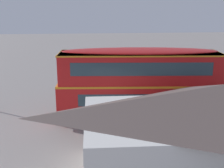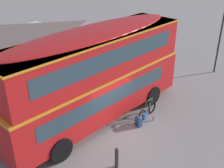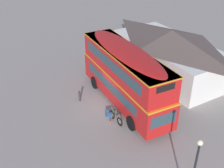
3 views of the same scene
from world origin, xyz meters
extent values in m
plane|color=gray|center=(0.00, 0.00, 0.00)|extent=(120.00, 120.00, 0.00)
cylinder|color=black|center=(3.58, 2.24, 0.55)|extent=(1.12, 0.37, 1.10)
cylinder|color=black|center=(3.38, -0.13, 0.55)|extent=(1.12, 0.37, 1.10)
cylinder|color=black|center=(-2.79, 2.77, 0.55)|extent=(1.12, 0.37, 1.10)
cylinder|color=black|center=(-2.99, 0.39, 0.55)|extent=(1.12, 0.37, 1.10)
cube|color=red|center=(0.30, 1.32, 1.52)|extent=(10.47, 3.33, 2.10)
cube|color=orange|center=(0.30, 1.32, 2.60)|extent=(10.50, 3.36, 0.12)
cube|color=red|center=(0.30, 1.32, 3.58)|extent=(10.16, 3.26, 1.90)
ellipsoid|color=red|center=(0.30, 1.32, 4.61)|extent=(9.95, 3.19, 0.36)
cube|color=#2D424C|center=(5.41, 0.90, 1.77)|extent=(0.23, 2.05, 0.90)
cube|color=black|center=(5.28, 0.91, 4.10)|extent=(0.17, 1.38, 0.44)
cube|color=#2D424C|center=(-0.01, 0.10, 1.82)|extent=(8.01, 0.70, 0.76)
cube|color=#2D424C|center=(0.20, 0.11, 3.73)|extent=(8.42, 0.73, 0.80)
cube|color=#2D424C|center=(0.20, 2.57, 1.82)|extent=(8.01, 0.70, 0.76)
cube|color=#2D424C|center=(0.40, 2.53, 3.73)|extent=(8.42, 0.73, 0.80)
cube|color=orange|center=(0.30, 1.32, 4.49)|extent=(10.27, 3.35, 0.08)
torus|color=black|center=(2.58, -0.62, 0.34)|extent=(0.68, 0.10, 0.68)
torus|color=black|center=(1.56, -0.65, 0.34)|extent=(0.68, 0.10, 0.68)
cylinder|color=#B2B2B7|center=(2.58, -0.62, 0.34)|extent=(0.05, 0.10, 0.05)
cylinder|color=#B2B2B7|center=(1.56, -0.65, 0.34)|extent=(0.05, 0.10, 0.05)
cylinder|color=#2D6B38|center=(2.31, -0.63, 0.62)|extent=(0.46, 0.05, 0.71)
cylinder|color=#2D6B38|center=(2.24, -0.63, 0.97)|extent=(0.57, 0.05, 0.04)
cylinder|color=#2D6B38|center=(2.02, -0.64, 0.63)|extent=(0.18, 0.04, 0.70)
cylinder|color=#2D6B38|center=(1.83, -0.64, 0.31)|extent=(0.53, 0.04, 0.09)
cylinder|color=#2D6B38|center=(1.76, -0.64, 0.66)|extent=(0.41, 0.04, 0.65)
cylinder|color=#2D6B38|center=(2.55, -0.62, 0.65)|extent=(0.09, 0.03, 0.63)
cylinder|color=black|center=(2.52, -0.62, 1.02)|extent=(0.04, 0.46, 0.03)
ellipsoid|color=black|center=(1.93, -0.64, 1.00)|extent=(0.26, 0.11, 0.06)
cube|color=#2D609E|center=(1.59, -0.81, 0.36)|extent=(0.28, 0.15, 0.32)
cylinder|color=#D84C33|center=(2.31, -0.63, 0.62)|extent=(0.07, 0.07, 0.18)
cube|color=#2D4C7A|center=(1.11, -0.75, 0.25)|extent=(0.32, 0.39, 0.49)
ellipsoid|color=#2D4C7A|center=(1.11, -0.75, 0.49)|extent=(0.30, 0.37, 0.10)
cube|color=navy|center=(0.99, -0.71, 0.17)|extent=(0.11, 0.24, 0.17)
cylinder|color=black|center=(1.20, -0.87, 0.25)|extent=(0.05, 0.05, 0.39)
cylinder|color=black|center=(1.26, -0.70, 0.25)|extent=(0.05, 0.05, 0.39)
cylinder|color=#D84C33|center=(2.00, -1.07, 0.10)|extent=(0.06, 0.06, 0.19)
cylinder|color=black|center=(2.00, -1.07, 0.21)|extent=(0.04, 0.04, 0.03)
cube|color=silver|center=(-1.97, 8.01, 1.48)|extent=(11.72, 5.73, 2.96)
pyramid|color=brown|center=(-1.97, 8.01, 3.60)|extent=(12.13, 6.14, 1.27)
cube|color=#3D2319|center=(-2.04, 5.28, 1.05)|extent=(1.10, 0.07, 2.10)
cube|color=#2D424C|center=(-4.93, 5.35, 1.63)|extent=(1.10, 0.07, 0.90)
cube|color=#2D424C|center=(0.86, 5.20, 1.63)|extent=(1.10, 0.07, 0.90)
sphere|color=#F2E5BF|center=(9.96, -1.22, 4.35)|extent=(0.28, 0.28, 0.28)
cylinder|color=#333338|center=(-1.83, -1.67, 0.42)|extent=(0.16, 0.16, 0.85)
sphere|color=#333338|center=(-1.83, -1.67, 0.89)|extent=(0.16, 0.16, 0.16)
camera|label=1|loc=(3.80, 19.01, 7.39)|focal=46.61mm
camera|label=2|loc=(-8.66, -6.99, 8.23)|focal=44.61mm
camera|label=3|loc=(15.90, -9.52, 12.96)|focal=44.89mm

